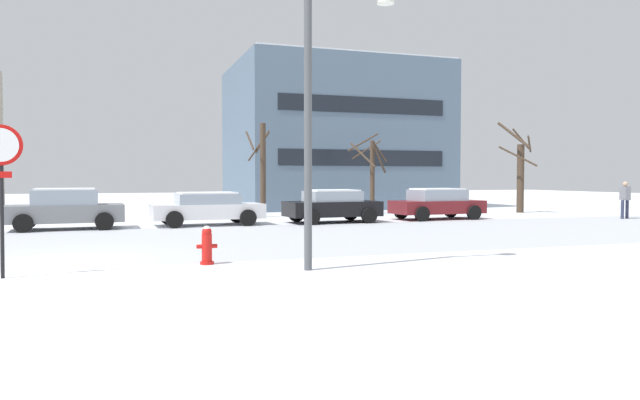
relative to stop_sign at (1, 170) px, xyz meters
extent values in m
plane|color=white|center=(0.83, 1.67, -2.00)|extent=(120.00, 120.00, 0.00)
cube|color=#B7BCC4|center=(0.83, 5.35, -2.00)|extent=(80.00, 9.35, 0.00)
cylinder|color=black|center=(0.00, 0.00, -0.79)|extent=(0.07, 0.17, 2.42)
cylinder|color=red|center=(0.00, 0.00, 0.47)|extent=(0.76, 0.02, 0.76)
cylinder|color=white|center=(0.00, -0.01, 0.47)|extent=(0.62, 0.02, 0.62)
cube|color=red|center=(0.00, 0.00, -0.08)|extent=(0.36, 0.02, 0.12)
cylinder|color=white|center=(0.00, 0.01, 0.52)|extent=(0.42, 0.02, 0.42)
cylinder|color=red|center=(3.84, 0.50, -1.97)|extent=(0.30, 0.30, 0.06)
cylinder|color=red|center=(3.84, 0.50, -1.64)|extent=(0.22, 0.22, 0.60)
sphere|color=red|center=(3.84, 0.50, -1.30)|extent=(0.21, 0.21, 0.21)
cylinder|color=red|center=(3.68, 0.50, -1.61)|extent=(0.12, 0.09, 0.09)
cylinder|color=red|center=(4.00, 0.50, -1.61)|extent=(0.12, 0.09, 0.09)
sphere|color=white|center=(3.84, 0.50, -1.24)|extent=(0.15, 0.15, 0.15)
cylinder|color=#4C4F54|center=(5.66, -0.97, 0.95)|extent=(0.16, 0.16, 5.90)
cube|color=slate|center=(0.25, 10.75, -1.42)|extent=(4.05, 1.89, 0.62)
cube|color=#8C99A8|center=(0.25, 10.75, -0.85)|extent=(2.25, 1.67, 0.53)
cube|color=white|center=(0.25, 10.75, -0.55)|extent=(2.05, 1.54, 0.06)
cylinder|color=black|center=(1.50, 11.68, -1.68)|extent=(0.65, 0.25, 0.64)
cylinder|color=black|center=(1.58, 9.93, -1.68)|extent=(0.65, 0.25, 0.64)
cylinder|color=black|center=(-1.08, 11.56, -1.68)|extent=(0.65, 0.25, 0.64)
cylinder|color=black|center=(-1.00, 9.82, -1.68)|extent=(0.65, 0.25, 0.64)
cube|color=white|center=(5.35, 10.94, -1.45)|extent=(4.34, 2.00, 0.57)
cube|color=#8C99A8|center=(5.35, 10.94, -0.97)|extent=(2.42, 1.77, 0.40)
cube|color=white|center=(5.35, 10.94, -0.74)|extent=(2.20, 1.63, 0.06)
cylinder|color=black|center=(6.69, 11.93, -1.68)|extent=(0.65, 0.25, 0.64)
cylinder|color=black|center=(6.77, 10.08, -1.68)|extent=(0.65, 0.25, 0.64)
cylinder|color=black|center=(3.92, 11.80, -1.68)|extent=(0.65, 0.25, 0.64)
cylinder|color=black|center=(4.00, 9.96, -1.68)|extent=(0.65, 0.25, 0.64)
cube|color=black|center=(10.44, 10.68, -1.43)|extent=(3.92, 1.98, 0.61)
cube|color=#8C99A8|center=(10.44, 10.68, -0.91)|extent=(2.19, 1.76, 0.42)
cube|color=white|center=(10.44, 10.68, -0.67)|extent=(1.99, 1.62, 0.06)
cylinder|color=black|center=(11.64, 11.66, -1.68)|extent=(0.65, 0.25, 0.64)
cylinder|color=black|center=(11.73, 9.82, -1.68)|extent=(0.65, 0.25, 0.64)
cylinder|color=black|center=(9.15, 11.55, -1.68)|extent=(0.65, 0.25, 0.64)
cylinder|color=black|center=(9.23, 9.70, -1.68)|extent=(0.65, 0.25, 0.64)
cube|color=maroon|center=(15.53, 10.97, -1.45)|extent=(4.13, 1.94, 0.57)
cube|color=#8C99A8|center=(15.53, 10.97, -0.92)|extent=(2.30, 1.72, 0.48)
cube|color=white|center=(15.53, 10.97, -0.65)|extent=(2.09, 1.59, 0.06)
cylinder|color=black|center=(16.81, 11.93, -1.68)|extent=(0.65, 0.25, 0.64)
cylinder|color=black|center=(16.89, 10.13, -1.68)|extent=(0.65, 0.25, 0.64)
cylinder|color=black|center=(14.18, 11.81, -1.68)|extent=(0.65, 0.25, 0.64)
cylinder|color=black|center=(14.26, 10.01, -1.68)|extent=(0.65, 0.25, 0.64)
cylinder|color=#2D334C|center=(23.95, 8.58, -1.58)|extent=(0.14, 0.14, 0.84)
cylinder|color=#2D334C|center=(23.54, 8.45, -1.58)|extent=(0.14, 0.14, 0.84)
cube|color=slate|center=(23.74, 8.52, -0.85)|extent=(0.33, 0.43, 0.62)
sphere|color=tan|center=(23.74, 8.52, -0.43)|extent=(0.22, 0.22, 0.22)
cylinder|color=#423326|center=(22.29, 13.98, -0.20)|extent=(0.37, 0.37, 3.61)
cylinder|color=#423326|center=(22.58, 13.67, 1.63)|extent=(0.74, 0.71, 0.86)
cylinder|color=#423326|center=(22.04, 13.65, 1.88)|extent=(0.79, 0.63, 1.13)
cylinder|color=#423326|center=(21.60, 13.32, 0.96)|extent=(1.42, 1.47, 1.10)
cylinder|color=#423326|center=(21.52, 13.60, 2.08)|extent=(0.93, 1.67, 1.43)
cylinder|color=#423326|center=(14.19, 15.06, -0.15)|extent=(0.24, 0.24, 3.71)
cylinder|color=#423326|center=(14.37, 14.64, 0.81)|extent=(0.96, 0.50, 1.47)
cylinder|color=#423326|center=(13.51, 14.70, 0.98)|extent=(0.83, 1.46, 1.27)
cylinder|color=#423326|center=(14.36, 14.60, 1.17)|extent=(1.02, 0.46, 1.07)
cylinder|color=#423326|center=(14.07, 15.94, 1.68)|extent=(1.82, 0.34, 1.01)
cylinder|color=#423326|center=(14.20, 15.84, 1.28)|extent=(1.61, 0.10, 1.01)
cylinder|color=#423326|center=(8.54, 15.00, 0.21)|extent=(0.27, 0.27, 4.42)
cylinder|color=#423326|center=(8.59, 15.31, 1.53)|extent=(0.70, 0.19, 1.02)
cylinder|color=#423326|center=(7.91, 14.97, 1.59)|extent=(0.16, 1.32, 0.95)
cylinder|color=#423326|center=(8.46, 15.52, 1.39)|extent=(1.12, 0.24, 1.49)
cube|color=slate|center=(15.15, 23.50, 2.44)|extent=(12.47, 10.25, 8.88)
cube|color=white|center=(15.15, 23.50, 6.92)|extent=(12.22, 10.04, 0.10)
cube|color=black|center=(15.15, 18.36, 0.96)|extent=(9.98, 0.04, 0.90)
cube|color=black|center=(15.15, 18.36, 3.91)|extent=(9.98, 0.04, 0.90)
camera|label=1|loc=(2.04, -12.29, -0.13)|focal=33.24mm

